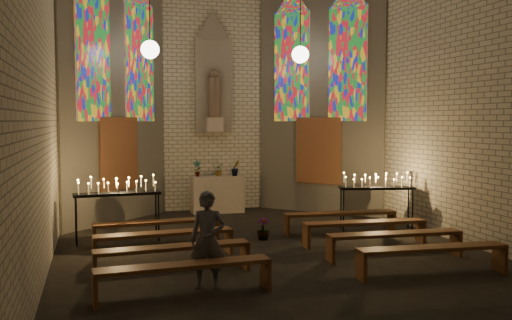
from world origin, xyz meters
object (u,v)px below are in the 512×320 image
Objects in this scene: altar at (217,194)px; votive_stand_left at (117,189)px; votive_stand_right at (377,184)px; aisle_flower_pot at (263,229)px; visitor at (208,240)px.

votive_stand_left is at bearing -131.18° from altar.
altar is 0.80× the size of votive_stand_right.
votive_stand_right reaches higher than altar.
votive_stand_left is (-2.96, 0.61, 0.87)m from aisle_flower_pot.
votive_stand_right is (3.00, -3.46, 0.57)m from altar.
votive_stand_left is (-2.78, -3.18, 0.61)m from altar.
votive_stand_left is 1.02× the size of votive_stand_right.
visitor is (-1.61, -6.86, 0.23)m from altar.
visitor reaches higher than votive_stand_right.
visitor is at bearing -103.20° from altar.
votive_stand_left is 5.79m from votive_stand_right.
votive_stand_left is at bearing 127.01° from visitor.
votive_stand_left reaches higher than aisle_flower_pot.
votive_stand_left is 3.88m from visitor.
visitor is at bearing -129.98° from votive_stand_right.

